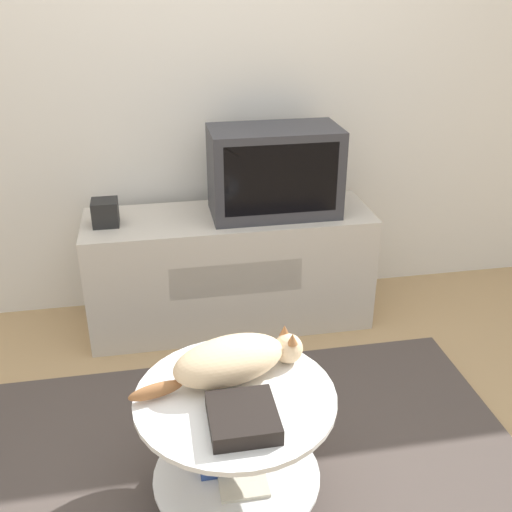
# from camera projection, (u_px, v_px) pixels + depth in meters

# --- Properties ---
(ground_plane) EXTENTS (12.00, 12.00, 0.00)m
(ground_plane) POSITION_uv_depth(u_px,v_px,m) (256.00, 490.00, 2.12)
(ground_plane) COLOR tan
(wall_back) EXTENTS (8.00, 0.05, 2.60)m
(wall_back) POSITION_uv_depth(u_px,v_px,m) (201.00, 53.00, 2.83)
(wall_back) COLOR silver
(wall_back) RESTS_ON ground_plane
(rug) EXTENTS (2.05, 1.53, 0.02)m
(rug) POSITION_uv_depth(u_px,v_px,m) (256.00, 488.00, 2.12)
(rug) COLOR #4C423D
(rug) RESTS_ON ground_plane
(tv_stand) EXTENTS (1.39, 0.45, 0.59)m
(tv_stand) POSITION_uv_depth(u_px,v_px,m) (230.00, 269.00, 3.01)
(tv_stand) COLOR beige
(tv_stand) RESTS_ON ground_plane
(tv) EXTENTS (0.61, 0.32, 0.42)m
(tv) POSITION_uv_depth(u_px,v_px,m) (274.00, 172.00, 2.82)
(tv) COLOR #333338
(tv) RESTS_ON tv_stand
(speaker) EXTENTS (0.12, 0.12, 0.12)m
(speaker) POSITION_uv_depth(u_px,v_px,m) (105.00, 213.00, 2.75)
(speaker) COLOR black
(speaker) RESTS_ON tv_stand
(coffee_table) EXTENTS (0.64, 0.64, 0.43)m
(coffee_table) POSITION_uv_depth(u_px,v_px,m) (235.00, 436.00, 1.96)
(coffee_table) COLOR #B2B2B7
(coffee_table) RESTS_ON rug
(dvd_box) EXTENTS (0.20, 0.21, 0.05)m
(dvd_box) POSITION_uv_depth(u_px,v_px,m) (243.00, 417.00, 1.75)
(dvd_box) COLOR black
(dvd_box) RESTS_ON coffee_table
(cat) EXTENTS (0.59, 0.29, 0.14)m
(cat) POSITION_uv_depth(u_px,v_px,m) (233.00, 360.00, 1.94)
(cat) COLOR beige
(cat) RESTS_ON coffee_table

